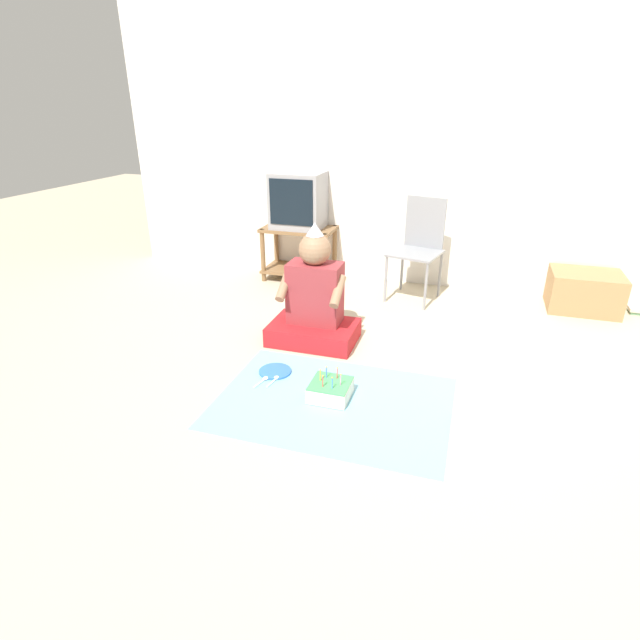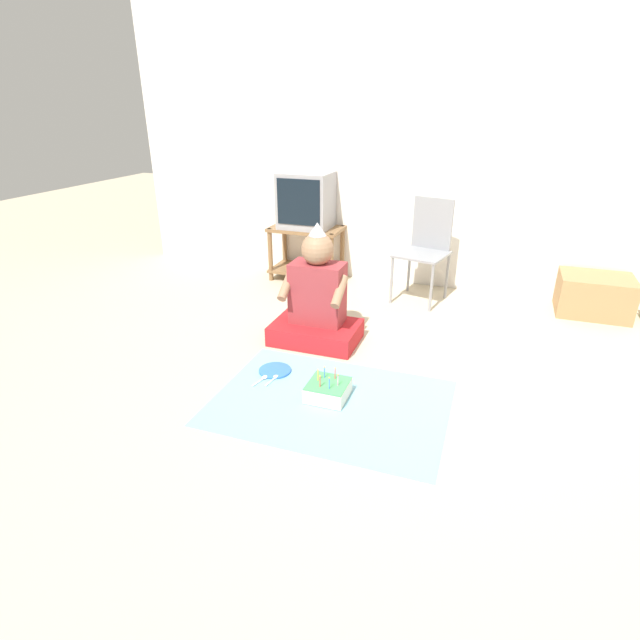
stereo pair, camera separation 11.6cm
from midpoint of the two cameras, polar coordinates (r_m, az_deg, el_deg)
ground_plane at (r=3.02m, az=10.38°, el=-9.51°), size 16.00×16.00×0.00m
wall_back at (r=4.72m, az=16.49°, el=18.47°), size 6.40×0.06×2.55m
tv_stand at (r=4.94m, az=-0.86°, el=8.18°), size 0.69×0.41×0.52m
tv at (r=4.84m, az=-0.89°, el=13.51°), size 0.48×0.40×0.51m
folding_chair at (r=4.49m, az=12.78°, el=8.48°), size 0.49×0.49×0.88m
cardboard_box_stack at (r=4.74m, az=29.46°, el=2.49°), size 0.56×0.43×0.33m
person_seated at (r=3.61m, az=0.54°, el=1.95°), size 0.63×0.42×0.88m
party_cloth at (r=2.99m, az=2.33°, el=-9.37°), size 1.37×0.99×0.01m
birthday_cake at (r=3.01m, az=2.03°, el=-7.99°), size 0.24×0.24×0.17m
paper_plate at (r=3.31m, az=-4.16°, el=-5.76°), size 0.21×0.21×0.01m
plastic_spoon_near at (r=3.22m, az=-4.20°, el=-6.63°), size 0.04×0.15×0.01m
plastic_spoon_far at (r=3.22m, az=-5.49°, el=-6.68°), size 0.05×0.14×0.01m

